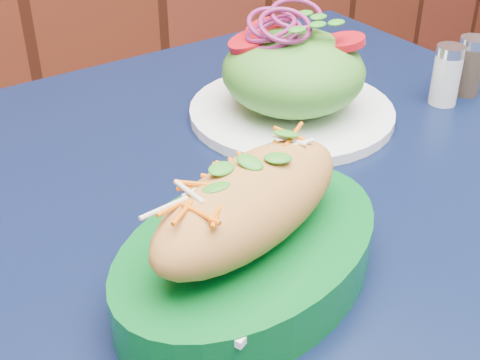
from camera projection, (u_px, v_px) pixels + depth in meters
cafe_table at (285, 265)px, 0.69m from camera, size 0.85×0.85×0.75m
banh_mi_basket at (249, 238)px, 0.51m from camera, size 0.28×0.22×0.12m
salad_plate at (293, 78)px, 0.76m from camera, size 0.24×0.24×0.13m
salt_shaker at (446, 75)px, 0.80m from camera, size 0.03×0.03×0.07m
pepper_shaker at (469, 66)px, 0.82m from camera, size 0.03×0.03×0.07m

